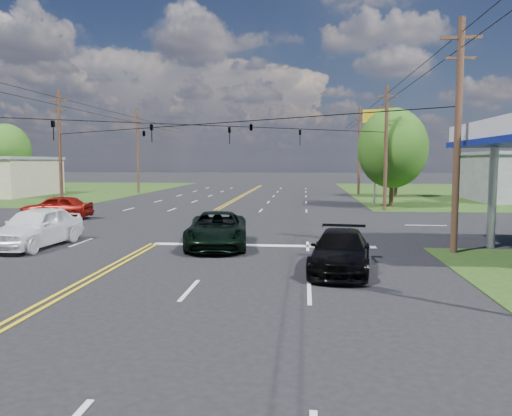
# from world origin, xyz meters

# --- Properties ---
(ground) EXTENTS (280.00, 280.00, 0.00)m
(ground) POSITION_xyz_m (0.00, 12.00, 0.00)
(ground) COLOR black
(ground) RESTS_ON ground
(stop_bar) EXTENTS (10.00, 0.50, 0.02)m
(stop_bar) POSITION_xyz_m (5.00, 4.00, 0.00)
(stop_bar) COLOR silver
(stop_bar) RESTS_ON ground
(pole_se) EXTENTS (1.60, 0.28, 9.50)m
(pole_se) POSITION_xyz_m (13.00, 3.00, 4.92)
(pole_se) COLOR #482E1E
(pole_se) RESTS_ON ground
(pole_nw) EXTENTS (1.60, 0.28, 9.50)m
(pole_nw) POSITION_xyz_m (-13.00, 21.00, 4.92)
(pole_nw) COLOR #482E1E
(pole_nw) RESTS_ON ground
(pole_ne) EXTENTS (1.60, 0.28, 9.50)m
(pole_ne) POSITION_xyz_m (13.00, 21.00, 4.92)
(pole_ne) COLOR #482E1E
(pole_ne) RESTS_ON ground
(pole_left_far) EXTENTS (1.60, 0.28, 10.00)m
(pole_left_far) POSITION_xyz_m (-13.00, 40.00, 5.17)
(pole_left_far) COLOR #482E1E
(pole_left_far) RESTS_ON ground
(pole_right_far) EXTENTS (1.60, 0.28, 10.00)m
(pole_right_far) POSITION_xyz_m (13.00, 40.00, 5.17)
(pole_right_far) COLOR #482E1E
(pole_right_far) RESTS_ON ground
(span_wire_signals) EXTENTS (26.00, 18.00, 1.13)m
(span_wire_signals) POSITION_xyz_m (0.00, 12.00, 6.00)
(span_wire_signals) COLOR black
(span_wire_signals) RESTS_ON ground
(power_lines) EXTENTS (26.04, 100.00, 0.64)m
(power_lines) POSITION_xyz_m (0.00, 10.00, 8.60)
(power_lines) COLOR black
(power_lines) RESTS_ON ground
(tree_right_a) EXTENTS (5.70, 5.70, 8.18)m
(tree_right_a) POSITION_xyz_m (14.00, 24.00, 4.87)
(tree_right_a) COLOR #482E1E
(tree_right_a) RESTS_ON ground
(tree_right_b) EXTENTS (4.94, 4.94, 7.09)m
(tree_right_b) POSITION_xyz_m (16.50, 36.00, 4.22)
(tree_right_b) COLOR #482E1E
(tree_right_b) RESTS_ON ground
(tree_far_l) EXTENTS (6.08, 6.08, 8.72)m
(tree_far_l) POSITION_xyz_m (-32.00, 44.00, 5.19)
(tree_far_l) COLOR #482E1E
(tree_far_l) RESTS_ON ground
(pickup_dkgreen) EXTENTS (3.22, 5.83, 1.55)m
(pickup_dkgreen) POSITION_xyz_m (3.00, 3.50, 0.77)
(pickup_dkgreen) COLOR black
(pickup_dkgreen) RESTS_ON ground
(suv_black) EXTENTS (2.54, 5.04, 1.40)m
(suv_black) POSITION_xyz_m (8.09, -0.93, 0.70)
(suv_black) COLOR black
(suv_black) RESTS_ON ground
(pickup_white) EXTENTS (2.48, 5.37, 1.78)m
(pickup_white) POSITION_xyz_m (-4.98, 2.75, 0.89)
(pickup_white) COLOR white
(pickup_white) RESTS_ON ground
(sedan_red) EXTENTS (4.69, 2.10, 1.57)m
(sedan_red) POSITION_xyz_m (-9.44, 13.22, 0.78)
(sedan_red) COLOR maroon
(sedan_red) RESTS_ON ground
(polesign_ne) EXTENTS (2.27, 0.86, 8.33)m
(polesign_ne) POSITION_xyz_m (13.00, 26.70, 6.53)
(polesign_ne) COLOR #A5A5AA
(polesign_ne) RESTS_ON ground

